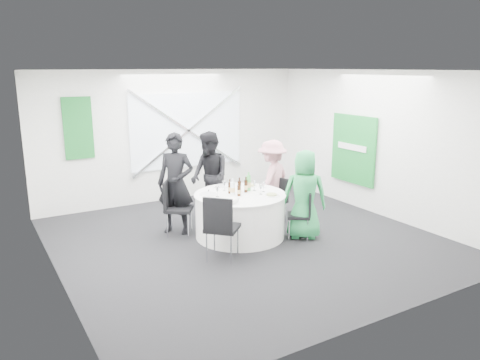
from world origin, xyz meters
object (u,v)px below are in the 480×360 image
person_woman_pink (272,180)px  clear_water_bottle (233,189)px  chair_front_right (303,211)px  green_water_bottle (249,183)px  chair_front_left (220,223)px  chair_back (216,191)px  banquet_table (240,215)px  person_man_back_left (176,184)px  chair_back_left (174,204)px  person_man_back (210,177)px  person_woman_green (304,195)px  chair_back_right (277,197)px

person_woman_pink → clear_water_bottle: (-1.16, -0.53, 0.11)m
chair_front_right → green_water_bottle: size_ratio=2.50×
chair_front_right → person_woman_pink: (0.15, 1.15, 0.29)m
chair_front_left → green_water_bottle: (1.03, 0.89, 0.29)m
person_woman_pink → chair_back: bearing=-65.8°
chair_front_left → banquet_table: bearing=-90.0°
chair_front_right → person_man_back_left: 2.24m
chair_front_right → chair_back: bearing=-123.7°
chair_back → chair_front_left: 2.21m
chair_back_left → person_man_back: (0.91, 0.43, 0.28)m
chair_front_left → chair_back: bearing=-70.7°
banquet_table → person_man_back_left: size_ratio=0.88×
person_man_back → green_water_bottle: (0.26, -0.97, 0.05)m
green_water_bottle → chair_front_left: bearing=-139.3°
banquet_table → green_water_bottle: size_ratio=4.76×
chair_back → person_woman_green: 1.95m
chair_back_left → chair_back_right: bearing=-64.8°
green_water_bottle → person_woman_green: bearing=-46.3°
chair_front_right → person_woman_green: size_ratio=0.54×
chair_front_left → green_water_bottle: 1.39m
banquet_table → chair_front_left: (-0.80, -0.78, 0.22)m
chair_front_left → person_woman_pink: 2.25m
person_man_back → green_water_bottle: size_ratio=5.16×
banquet_table → chair_back_left: 1.16m
chair_back → green_water_bottle: 1.16m
chair_back → person_man_back: bearing=-141.2°
banquet_table → chair_back_right: (1.00, 0.33, 0.10)m
chair_front_left → clear_water_bottle: clear_water_bottle is taller
banquet_table → person_man_back: person_man_back is taller
banquet_table → chair_back: (0.18, 1.20, 0.13)m
banquet_table → green_water_bottle: 0.57m
banquet_table → green_water_bottle: bearing=23.9°
chair_front_left → person_man_back_left: (-0.05, 1.53, 0.28)m
banquet_table → chair_front_right: chair_front_right is taller
chair_front_right → person_man_back: person_man_back is taller
banquet_table → chair_front_left: size_ratio=1.52×
chair_back_left → chair_back_right: chair_back_left is taller
chair_back_left → person_man_back_left: bearing=-6.9°
person_man_back → person_woman_pink: (1.05, -0.54, -0.08)m
person_woman_green → clear_water_bottle: (-1.05, 0.60, 0.11)m
banquet_table → chair_back: chair_back is taller
chair_back → green_water_bottle: bearing=-78.7°
chair_back_right → person_woman_green: 0.98m
chair_back_right → clear_water_bottle: bearing=-92.3°
banquet_table → person_man_back_left: bearing=138.9°
clear_water_bottle → person_man_back: bearing=84.0°
person_man_back_left → green_water_bottle: (1.09, -0.64, 0.01)m
banquet_table → chair_front_right: size_ratio=1.90×
chair_back → chair_back_right: 1.20m
banquet_table → person_woman_pink: size_ratio=1.02×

